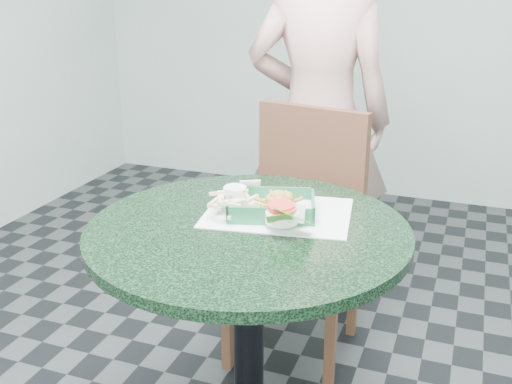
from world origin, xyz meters
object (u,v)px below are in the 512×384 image
(cafe_table, at_px, (248,290))
(diner_person, at_px, (319,101))
(dining_chair, at_px, (302,216))
(sauce_ramekin, at_px, (241,195))
(crab_sandwich, at_px, (275,209))
(food_basket, at_px, (271,216))

(cafe_table, distance_m, diner_person, 1.07)
(dining_chair, relative_size, diner_person, 0.51)
(cafe_table, distance_m, sauce_ramekin, 0.27)
(dining_chair, height_order, crab_sandwich, dining_chair)
(sauce_ramekin, bearing_deg, cafe_table, -60.87)
(cafe_table, distance_m, food_basket, 0.21)
(cafe_table, xyz_separation_m, diner_person, (-0.08, 1.02, 0.32))
(food_basket, bearing_deg, cafe_table, -107.57)
(dining_chair, bearing_deg, food_basket, -70.94)
(food_basket, distance_m, sauce_ramekin, 0.11)
(cafe_table, bearing_deg, dining_chair, 93.54)
(cafe_table, xyz_separation_m, sauce_ramekin, (-0.07, 0.13, 0.22))
(food_basket, bearing_deg, sauce_ramekin, 163.13)
(sauce_ramekin, bearing_deg, crab_sandwich, -24.98)
(cafe_table, distance_m, dining_chair, 0.67)
(cafe_table, bearing_deg, sauce_ramekin, 119.13)
(crab_sandwich, bearing_deg, food_basket, 126.57)
(cafe_table, height_order, sauce_ramekin, sauce_ramekin)
(food_basket, bearing_deg, crab_sandwich, -53.43)
(food_basket, distance_m, crab_sandwich, 0.05)
(diner_person, relative_size, sauce_ramekin, 28.03)
(food_basket, bearing_deg, diner_person, 96.89)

